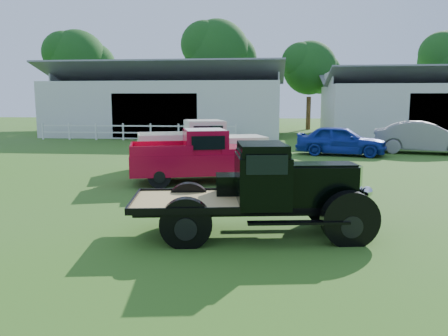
# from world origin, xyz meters

# --- Properties ---
(ground) EXTENTS (120.00, 120.00, 0.00)m
(ground) POSITION_xyz_m (0.00, 0.00, 0.00)
(ground) COLOR #406329
(shed_left) EXTENTS (18.80, 10.20, 5.60)m
(shed_left) POSITION_xyz_m (-7.00, 26.00, 2.80)
(shed_left) COLOR silver
(shed_left) RESTS_ON ground
(shed_right) EXTENTS (16.80, 9.20, 5.20)m
(shed_right) POSITION_xyz_m (14.00, 27.00, 2.60)
(shed_right) COLOR silver
(shed_right) RESTS_ON ground
(fence_rail) EXTENTS (14.20, 0.16, 1.20)m
(fence_rail) POSITION_xyz_m (-8.00, 20.00, 0.60)
(fence_rail) COLOR white
(fence_rail) RESTS_ON ground
(tree_a) EXTENTS (6.30, 6.30, 10.50)m
(tree_a) POSITION_xyz_m (-18.00, 33.00, 5.25)
(tree_a) COLOR #1C511D
(tree_a) RESTS_ON ground
(tree_b) EXTENTS (6.90, 6.90, 11.50)m
(tree_b) POSITION_xyz_m (-4.00, 34.00, 5.75)
(tree_b) COLOR #1C511D
(tree_b) RESTS_ON ground
(tree_c) EXTENTS (5.40, 5.40, 9.00)m
(tree_c) POSITION_xyz_m (5.00, 33.00, 4.50)
(tree_c) COLOR #1C511D
(tree_c) RESTS_ON ground
(tree_d) EXTENTS (6.00, 6.00, 10.00)m
(tree_d) POSITION_xyz_m (18.00, 34.00, 5.00)
(tree_d) COLOR #1C511D
(tree_d) RESTS_ON ground
(vintage_flatbed) EXTENTS (5.10, 2.64, 1.93)m
(vintage_flatbed) POSITION_xyz_m (1.13, -1.07, 0.96)
(vintage_flatbed) COLOR black
(vintage_flatbed) RESTS_ON ground
(red_pickup) EXTENTS (5.40, 3.25, 1.85)m
(red_pickup) POSITION_xyz_m (-0.93, 4.71, 0.92)
(red_pickup) COLOR #B10728
(red_pickup) RESTS_ON ground
(white_pickup) EXTENTS (5.73, 3.66, 1.97)m
(white_pickup) POSITION_xyz_m (-1.38, 7.50, 0.98)
(white_pickup) COLOR beige
(white_pickup) RESTS_ON ground
(misc_car_blue) EXTENTS (4.78, 2.74, 1.53)m
(misc_car_blue) POSITION_xyz_m (5.00, 12.90, 0.77)
(misc_car_blue) COLOR navy
(misc_car_blue) RESTS_ON ground
(misc_car_grey) EXTENTS (5.43, 3.00, 1.70)m
(misc_car_grey) POSITION_xyz_m (9.54, 14.13, 0.85)
(misc_car_grey) COLOR slate
(misc_car_grey) RESTS_ON ground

